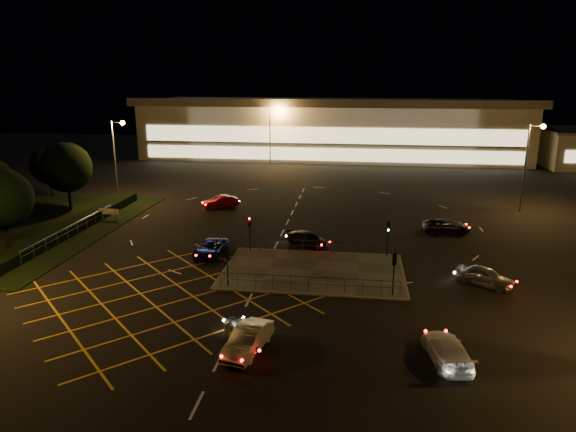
# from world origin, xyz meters

# --- Properties ---
(ground) EXTENTS (180.00, 180.00, 0.00)m
(ground) POSITION_xyz_m (0.00, 0.00, 0.00)
(ground) COLOR black
(ground) RESTS_ON ground
(pedestrian_island) EXTENTS (14.00, 9.00, 0.12)m
(pedestrian_island) POSITION_xyz_m (2.00, -2.00, 0.06)
(pedestrian_island) COLOR #4C4944
(pedestrian_island) RESTS_ON ground
(grass_verge) EXTENTS (18.00, 30.00, 0.08)m
(grass_verge) POSITION_xyz_m (-28.00, 6.00, 0.04)
(grass_verge) COLOR black
(grass_verge) RESTS_ON ground
(hedge) EXTENTS (2.00, 26.00, 1.00)m
(hedge) POSITION_xyz_m (-23.00, 6.00, 0.50)
(hedge) COLOR black
(hedge) RESTS_ON ground
(supermarket) EXTENTS (72.00, 26.50, 10.50)m
(supermarket) POSITION_xyz_m (0.00, 61.95, 5.31)
(supermarket) COLOR beige
(supermarket) RESTS_ON ground
(streetlight_nw) EXTENTS (1.78, 0.56, 10.03)m
(streetlight_nw) POSITION_xyz_m (-23.56, 18.00, 6.56)
(streetlight_nw) COLOR slate
(streetlight_nw) RESTS_ON ground
(streetlight_ne) EXTENTS (1.78, 0.56, 10.03)m
(streetlight_ne) POSITION_xyz_m (24.44, 20.00, 6.56)
(streetlight_ne) COLOR slate
(streetlight_ne) RESTS_ON ground
(streetlight_far_left) EXTENTS (1.78, 0.56, 10.03)m
(streetlight_far_left) POSITION_xyz_m (-9.56, 48.00, 6.56)
(streetlight_far_left) COLOR slate
(streetlight_far_left) RESTS_ON ground
(streetlight_far_right) EXTENTS (1.78, 0.56, 10.03)m
(streetlight_far_right) POSITION_xyz_m (30.44, 50.00, 6.56)
(streetlight_far_right) COLOR slate
(streetlight_far_right) RESTS_ON ground
(signal_sw) EXTENTS (0.28, 0.30, 3.15)m
(signal_sw) POSITION_xyz_m (-4.00, -5.99, 2.37)
(signal_sw) COLOR black
(signal_sw) RESTS_ON pedestrian_island
(signal_se) EXTENTS (0.28, 0.30, 3.15)m
(signal_se) POSITION_xyz_m (8.00, -5.99, 2.37)
(signal_se) COLOR black
(signal_se) RESTS_ON pedestrian_island
(signal_nw) EXTENTS (0.28, 0.30, 3.15)m
(signal_nw) POSITION_xyz_m (-4.00, 1.99, 2.37)
(signal_nw) COLOR black
(signal_nw) RESTS_ON pedestrian_island
(signal_ne) EXTENTS (0.28, 0.30, 3.15)m
(signal_ne) POSITION_xyz_m (8.00, 1.99, 2.37)
(signal_ne) COLOR black
(signal_ne) RESTS_ON pedestrian_island
(tree_c) EXTENTS (5.76, 5.76, 7.84)m
(tree_c) POSITION_xyz_m (-28.00, 14.00, 4.95)
(tree_c) COLOR black
(tree_c) RESTS_ON ground
(tree_d) EXTENTS (4.68, 4.68, 6.37)m
(tree_d) POSITION_xyz_m (-34.00, 20.00, 4.02)
(tree_d) COLOR black
(tree_d) RESTS_ON ground
(tree_e) EXTENTS (5.40, 5.40, 7.35)m
(tree_e) POSITION_xyz_m (-26.00, 0.00, 4.64)
(tree_e) COLOR black
(tree_e) RESTS_ON ground
(car_near_silver) EXTENTS (2.99, 4.11, 1.30)m
(car_near_silver) POSITION_xyz_m (-1.17, -14.17, 0.65)
(car_near_silver) COLOR #BABEC2
(car_near_silver) RESTS_ON ground
(car_queue_white) EXTENTS (2.40, 4.59, 1.44)m
(car_queue_white) POSITION_xyz_m (-0.62, -14.78, 0.72)
(car_queue_white) COLOR #BBBBBB
(car_queue_white) RESTS_ON ground
(car_left_blue) EXTENTS (2.29, 4.75, 1.30)m
(car_left_blue) POSITION_xyz_m (-7.23, 0.66, 0.65)
(car_left_blue) COLOR #0E1557
(car_left_blue) RESTS_ON ground
(car_far_dkgrey) EXTENTS (4.58, 3.91, 1.26)m
(car_far_dkgrey) POSITION_xyz_m (0.92, 4.35, 0.63)
(car_far_dkgrey) COLOR black
(car_far_dkgrey) RESTS_ON ground
(car_right_silver) EXTENTS (4.45, 3.76, 1.44)m
(car_right_silver) POSITION_xyz_m (14.93, -3.10, 0.72)
(car_right_silver) COLOR #ACAFB4
(car_right_silver) RESTS_ON ground
(car_circ_red) EXTENTS (4.29, 3.64, 1.39)m
(car_circ_red) POSITION_xyz_m (-10.74, 17.25, 0.69)
(car_circ_red) COLOR maroon
(car_circ_red) RESTS_ON ground
(car_east_grey) EXTENTS (4.69, 2.38, 1.27)m
(car_east_grey) POSITION_xyz_m (14.27, 10.52, 0.64)
(car_east_grey) COLOR black
(car_east_grey) RESTS_ON ground
(car_approach_white) EXTENTS (2.61, 4.93, 1.36)m
(car_approach_white) POSITION_xyz_m (10.42, -14.34, 0.68)
(car_approach_white) COLOR silver
(car_approach_white) RESTS_ON ground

